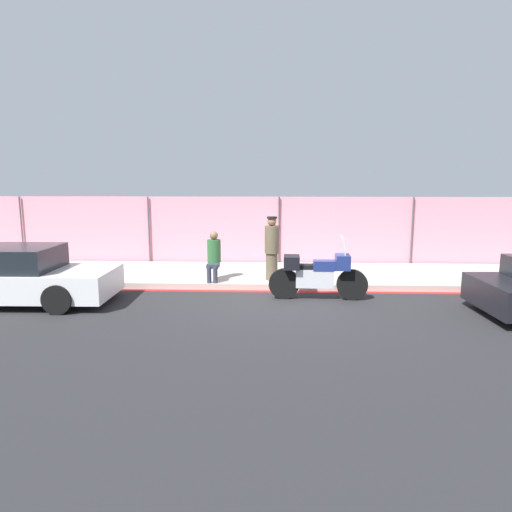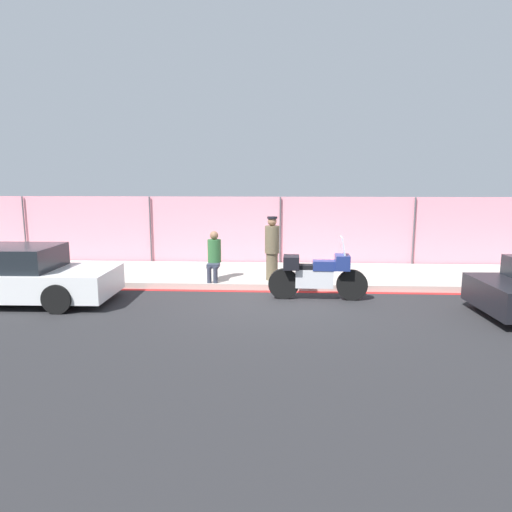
% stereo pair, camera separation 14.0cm
% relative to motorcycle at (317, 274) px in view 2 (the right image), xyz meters
% --- Properties ---
extents(ground_plane, '(120.00, 120.00, 0.00)m').
position_rel_motorcycle_xyz_m(ground_plane, '(-0.86, -0.11, -0.59)').
color(ground_plane, '#262628').
extents(sidewalk, '(30.49, 3.09, 0.16)m').
position_rel_motorcycle_xyz_m(sidewalk, '(-0.86, 2.31, -0.51)').
color(sidewalk, '#ADA89E').
rests_on(sidewalk, ground_plane).
extents(curb_paint_stripe, '(30.49, 0.18, 0.01)m').
position_rel_motorcycle_xyz_m(curb_paint_stripe, '(-0.86, 0.68, -0.59)').
color(curb_paint_stripe, red).
rests_on(curb_paint_stripe, ground_plane).
extents(storefront_fence, '(28.97, 0.17, 2.21)m').
position_rel_motorcycle_xyz_m(storefront_fence, '(-0.86, 3.94, 0.51)').
color(storefront_fence, pink).
rests_on(storefront_fence, ground_plane).
extents(motorcycle, '(2.28, 0.54, 1.47)m').
position_rel_motorcycle_xyz_m(motorcycle, '(0.00, 0.00, 0.00)').
color(motorcycle, black).
rests_on(motorcycle, ground_plane).
extents(officer_standing, '(0.37, 0.37, 1.65)m').
position_rel_motorcycle_xyz_m(officer_standing, '(-1.06, 1.32, 0.41)').
color(officer_standing, brown).
rests_on(officer_standing, sidewalk).
extents(person_seated_on_curb, '(0.35, 0.65, 1.27)m').
position_rel_motorcycle_xyz_m(person_seated_on_curb, '(-2.56, 1.22, 0.27)').
color(person_seated_on_curb, '#2D3342').
rests_on(person_seated_on_curb, sidewalk).
extents(parked_car_right_down_street, '(4.62, 1.90, 1.28)m').
position_rel_motorcycle_xyz_m(parked_car_right_down_street, '(-6.95, -0.62, 0.02)').
color(parked_car_right_down_street, silver).
rests_on(parked_car_right_down_street, ground_plane).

